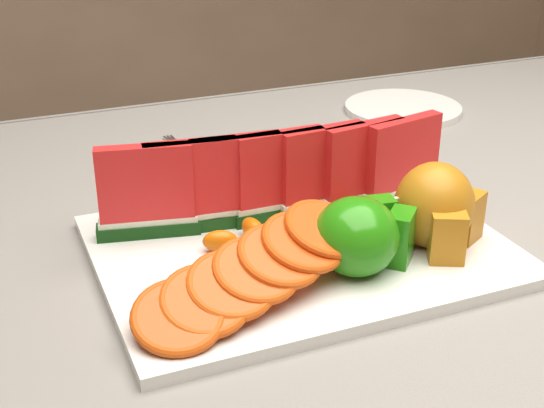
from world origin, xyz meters
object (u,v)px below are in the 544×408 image
(apple_cluster, at_px, (362,235))
(side_plate, at_px, (403,108))
(platter, at_px, (300,249))
(pear_cluster, at_px, (437,208))
(fork, at_px, (189,161))

(apple_cluster, bearing_deg, side_plate, 53.92)
(platter, bearing_deg, pear_cluster, -21.24)
(pear_cluster, distance_m, fork, 0.37)
(apple_cluster, relative_size, fork, 0.60)
(platter, relative_size, side_plate, 1.70)
(platter, height_order, pear_cluster, pear_cluster)
(fork, bearing_deg, pear_cluster, -64.09)
(side_plate, height_order, fork, side_plate)
(platter, height_order, side_plate, platter)
(pear_cluster, bearing_deg, fork, 115.91)
(platter, bearing_deg, apple_cluster, -60.86)
(platter, height_order, fork, platter)
(platter, xyz_separation_m, side_plate, (0.34, 0.35, -0.00))
(apple_cluster, bearing_deg, platter, 119.14)
(fork, bearing_deg, platter, -83.31)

